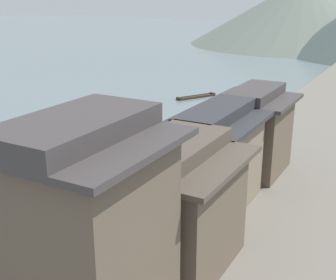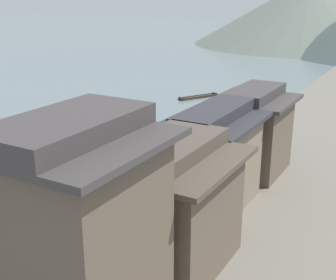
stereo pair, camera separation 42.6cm
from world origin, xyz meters
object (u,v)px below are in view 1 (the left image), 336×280
Objects in this scene: boat_midriver_upstream at (146,187)px; house_waterfront_tall at (214,158)px; boat_moored_nearest at (157,131)px; house_waterfront_second at (171,204)px; boat_moored_third at (202,148)px; boat_moored_far at (80,231)px; boat_crossing_west at (196,97)px; house_waterfront_narrow at (253,131)px; boat_moored_second at (245,117)px; house_waterfront_nearest at (83,238)px; boat_midriver_drifting at (77,167)px; boat_upstream_distant at (277,98)px.

boat_midriver_upstream is 6.74m from house_waterfront_tall.
house_waterfront_second is (12.33, -19.49, 3.54)m from boat_moored_nearest.
boat_moored_far is at bearing -89.74° from boat_moored_third.
boat_crossing_west is (-9.28, 18.07, -0.03)m from boat_moored_third.
boat_moored_nearest is at bearing -77.95° from boat_crossing_west.
boat_moored_far is at bearing -115.24° from house_waterfront_narrow.
house_waterfront_tall is 6.47m from house_waterfront_narrow.
boat_moored_third is 0.84× the size of boat_moored_far.
house_waterfront_nearest reaches higher than boat_moored_second.
boat_moored_nearest is 0.74× the size of boat_crossing_west.
boat_moored_nearest is at bearing 117.35° from boat_midriver_upstream.
boat_midriver_drifting is at bearing 175.47° from boat_midriver_upstream.
boat_upstream_distant is 10.49m from boat_crossing_west.
boat_midriver_upstream is at bearing 89.27° from boat_moored_far.
house_waterfront_nearest reaches higher than house_waterfront_second.
boat_moored_nearest is 16.22m from boat_crossing_west.
boat_moored_nearest is 13.18m from boat_midriver_upstream.
boat_moored_second reaches higher than boat_crossing_west.
boat_moored_second reaches higher than boat_moored_far.
house_waterfront_second is (15.72, -35.36, 3.65)m from boat_crossing_west.
boat_midriver_upstream is 0.59× the size of house_waterfront_nearest.
boat_midriver_upstream is at bearing -4.53° from boat_midriver_drifting.
house_waterfront_second is at bearing -81.26° from boat_upstream_distant.
boat_moored_far reaches higher than boat_crossing_west.
boat_moored_far is at bearing -72.41° from boat_moored_nearest.
boat_crossing_west is 0.82× the size of house_waterfront_second.
house_waterfront_nearest is 6.21m from house_waterfront_second.
boat_moored_nearest reaches higher than boat_moored_third.
boat_moored_nearest is at bearing 132.20° from house_waterfront_tall.
boat_moored_far is at bearing -90.44° from boat_upstream_distant.
boat_crossing_west is at bearing 110.56° from house_waterfront_nearest.
house_waterfront_second is 6.68m from house_waterfront_tall.
boat_midriver_drifting is 12.94m from house_waterfront_tall.
boat_midriver_drifting is 0.61× the size of house_waterfront_nearest.
boat_moored_nearest is at bearing 151.70° from house_waterfront_narrow.
boat_midriver_upstream is at bearing -89.01° from boat_moored_third.
house_waterfront_narrow reaches higher than boat_moored_third.
boat_moored_nearest is 0.60× the size of house_waterfront_second.
house_waterfront_narrow is (12.51, 4.80, 3.57)m from boat_midriver_drifting.
boat_midriver_drifting is at bearing -93.47° from boat_moored_nearest.
boat_moored_far is (5.97, -18.82, -0.03)m from boat_moored_nearest.
boat_moored_third is at bearing 90.99° from boat_midriver_upstream.
boat_crossing_west is 0.88× the size of house_waterfront_narrow.
boat_moored_nearest is 0.78× the size of boat_midriver_upstream.
boat_upstream_distant is 46.17m from house_waterfront_nearest.
boat_moored_far is 0.61× the size of house_waterfront_tall.
boat_midriver_drifting is 15.84m from house_waterfront_second.
house_waterfront_second is at bearing -32.59° from boat_midriver_drifting.
house_waterfront_tall reaches higher than boat_midriver_drifting.
house_waterfront_second is at bearing -84.14° from house_waterfront_tall.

